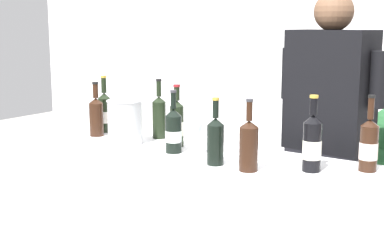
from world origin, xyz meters
name	(u,v)px	position (x,y,z in m)	size (l,w,h in m)	color
wall_back	(360,42)	(0.00, 2.60, 1.40)	(8.00, 0.10, 2.80)	white
counter	(194,239)	(0.00, 0.00, 0.46)	(1.94, 0.53, 0.93)	white
wine_bottle_0	(312,143)	(0.62, -0.01, 1.05)	(0.08, 0.08, 0.33)	black
wine_bottle_1	(173,131)	(-0.07, -0.07, 1.04)	(0.08, 0.08, 0.31)	black
wine_bottle_2	(159,116)	(-0.34, 0.16, 1.06)	(0.08, 0.08, 0.33)	black
wine_bottle_3	(96,115)	(-0.68, 0.01, 1.05)	(0.08, 0.08, 0.31)	black
wine_bottle_4	(215,139)	(0.22, -0.15, 1.05)	(0.08, 0.08, 0.31)	black
wine_bottle_5	(177,123)	(-0.14, 0.05, 1.05)	(0.07, 0.07, 0.32)	black
wine_bottle_6	(369,145)	(0.82, 0.14, 1.04)	(0.08, 0.08, 0.33)	black
wine_bottle_7	(105,112)	(-0.71, 0.11, 1.05)	(0.07, 0.07, 0.33)	black
wine_bottle_8	(249,144)	(0.39, -0.16, 1.05)	(0.08, 0.08, 0.32)	black
wine_glass	(194,128)	(0.04, -0.05, 1.06)	(0.08, 0.08, 0.20)	silver
ice_bucket	(125,122)	(-0.41, -0.06, 1.05)	(0.19, 0.19, 0.24)	silver
person_server	(327,159)	(0.48, 0.58, 0.84)	(0.59, 0.30, 1.72)	black
potted_shrub	(379,182)	(0.63, 1.10, 0.60)	(0.52, 0.57, 1.07)	brown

